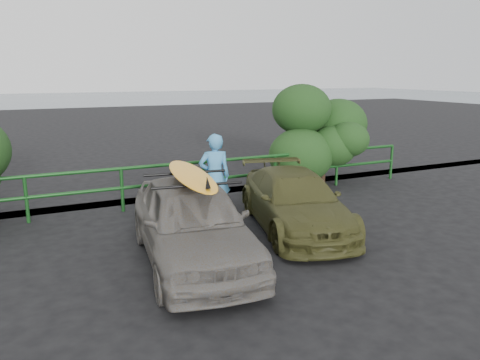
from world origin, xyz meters
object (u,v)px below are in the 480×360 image
at_px(sedan, 192,221).
at_px(surfboard, 191,175).
at_px(man, 215,177).
at_px(guardrail, 165,185).
at_px(olive_vehicle, 295,201).

distance_m(sedan, surfboard, 0.79).
relative_size(man, surfboard, 0.70).
xyz_separation_m(guardrail, surfboard, (-0.54, -3.47, 0.98)).
bearing_deg(guardrail, sedan, -98.79).
bearing_deg(man, guardrail, -50.25).
bearing_deg(surfboard, man, 66.10).
height_order(guardrail, surfboard, surfboard).
height_order(guardrail, olive_vehicle, olive_vehicle).
relative_size(sedan, olive_vehicle, 1.04).
bearing_deg(sedan, man, 66.10).
xyz_separation_m(guardrail, olive_vehicle, (1.93, -2.72, 0.06)).
height_order(sedan, surfboard, surfboard).
bearing_deg(guardrail, surfboard, -98.79).
bearing_deg(sedan, surfboard, 7.17).
height_order(guardrail, man, man).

